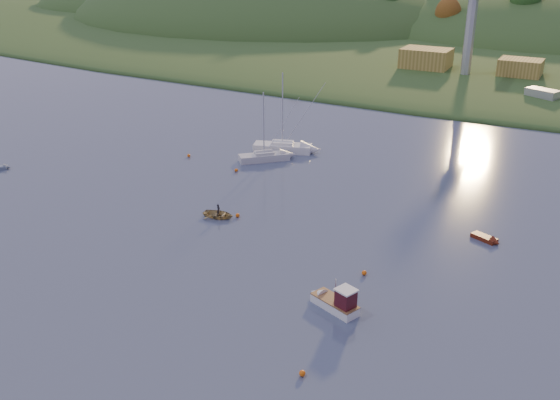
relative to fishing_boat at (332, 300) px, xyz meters
The scene contains 23 objects.
far_shore 208.27m from the fishing_boat, 93.58° to the left, with size 620.00×220.00×1.50m, color #2D5421.
shore_slope 143.46m from the fishing_boat, 95.20° to the left, with size 640.00×150.00×7.00m, color #2D5421.
hill_left_far 259.09m from the fishing_boat, 131.89° to the left, with size 120.00×100.00×32.00m, color #2D5421.
hill_left 205.54m from the fishing_boat, 120.08° to the left, with size 170.00×140.00×44.00m, color #2D5421.
hill_center 187.89m from the fishing_boat, 90.92° to the left, with size 140.00×120.00×36.00m, color #2D5421.
hillside_trees 163.38m from the fishing_boat, 94.57° to the left, with size 280.00×50.00×32.00m, color #254F1C, non-canonical shape.
wharf 100.19m from the fishing_boat, 94.58° to the left, with size 42.00×16.00×2.40m, color slate.
shed_west 103.11m from the fishing_boat, 101.76° to the left, with size 11.00×8.00×4.80m, color olive.
shed_east 101.93m from the fishing_boat, 90.00° to the left, with size 9.00×7.00×4.00m, color olive.
dock_crane 98.26m from the fishing_boat, 96.52° to the left, with size 3.20×28.00×20.30m.
fishing_boat is the anchor object (origin of this frame).
sailboat_near 41.10m from the fishing_boat, 128.43° to the left, with size 7.01×6.88×10.49m.
sailboat_far 44.92m from the fishing_boat, 123.97° to the left, with size 9.38×5.44×12.47m.
canoe 23.23m from the fishing_boat, 149.96° to the left, with size 2.73×3.82×0.79m, color tan.
paddler 23.22m from the fishing_boat, 149.96° to the left, with size 0.53×0.35×1.46m, color black.
red_tender 22.73m from the fishing_boat, 63.95° to the left, with size 3.58×2.41×1.16m.
grey_dinghy 58.24m from the fishing_boat, 169.32° to the left, with size 3.00×2.80×1.12m.
work_vessel 86.14m from the fishing_boat, 85.42° to the left, with size 15.18×10.32×3.68m.
buoy_0 10.17m from the fishing_boat, 78.94° to the right, with size 0.50×0.50×0.50m, color #EB5F0C.
buoy_1 6.94m from the fishing_boat, 86.25° to the left, with size 0.50×0.50×0.50m, color #EB5F0C.
buoy_2 46.10m from the fishing_boat, 142.45° to the left, with size 0.50×0.50×0.50m, color #EB5F0C.
buoy_3 37.28m from the fishing_boat, 135.65° to the left, with size 0.50×0.50×0.50m, color #EB5F0C.
buoy_4 22.14m from the fishing_boat, 144.89° to the left, with size 0.50×0.50×0.50m, color #EB5F0C.
Camera 1 is at (31.98, -22.92, 31.26)m, focal length 40.00 mm.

